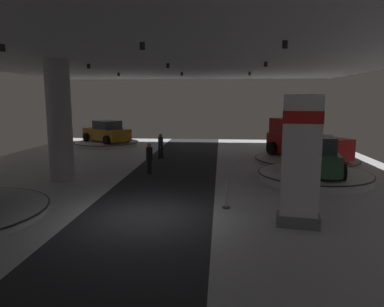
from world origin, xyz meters
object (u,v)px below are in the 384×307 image
(column_left, at_px, (59,121))
(visitor_walking_far, at_px, (149,156))
(display_platform_deep_left, at_px, (107,143))
(display_platform_mid_right, at_px, (314,176))
(display_car_deep_left, at_px, (107,132))
(visitor_walking_near, at_px, (161,144))
(display_car_mid_right, at_px, (315,156))
(pickup_truck_far_right, at_px, (303,142))
(display_platform_far_right, at_px, (306,160))
(brand_sign_pylon, at_px, (301,160))

(column_left, bearing_deg, visitor_walking_far, 22.96)
(display_platform_deep_left, bearing_deg, display_platform_mid_right, -39.81)
(display_platform_mid_right, relative_size, visitor_walking_far, 3.24)
(display_car_deep_left, height_order, visitor_walking_far, display_car_deep_left)
(column_left, xyz_separation_m, display_platform_deep_left, (-1.84, 12.21, -2.58))
(visitor_walking_near, height_order, visitor_walking_far, same)
(display_car_mid_right, bearing_deg, visitor_walking_near, 146.48)
(column_left, bearing_deg, display_car_mid_right, 4.28)
(pickup_truck_far_right, height_order, visitor_walking_near, pickup_truck_far_right)
(display_platform_far_right, bearing_deg, pickup_truck_far_right, 117.55)
(display_platform_deep_left, distance_m, display_platform_mid_right, 17.65)
(column_left, bearing_deg, visitor_walking_near, 60.22)
(display_platform_far_right, bearing_deg, display_car_deep_left, 156.09)
(column_left, xyz_separation_m, pickup_truck_far_right, (12.34, 6.14, -1.58))
(display_platform_mid_right, bearing_deg, display_platform_deep_left, 140.19)
(column_left, bearing_deg, pickup_truck_far_right, 26.44)
(pickup_truck_far_right, height_order, display_car_mid_right, pickup_truck_far_right)
(display_platform_mid_right, bearing_deg, display_car_mid_right, -98.58)
(display_platform_deep_left, bearing_deg, visitor_walking_far, -61.97)
(brand_sign_pylon, xyz_separation_m, visitor_walking_near, (-6.12, 11.53, -1.12))
(display_platform_mid_right, distance_m, visitor_walking_far, 7.98)
(column_left, xyz_separation_m, display_car_mid_right, (11.72, 0.88, -1.61))
(pickup_truck_far_right, relative_size, display_platform_mid_right, 1.10)
(pickup_truck_far_right, bearing_deg, display_platform_mid_right, -96.71)
(brand_sign_pylon, bearing_deg, display_platform_far_right, 75.93)
(display_car_deep_left, bearing_deg, brand_sign_pylon, -56.59)
(pickup_truck_far_right, relative_size, visitor_walking_near, 3.57)
(column_left, distance_m, visitor_walking_near, 7.45)
(pickup_truck_far_right, distance_m, display_car_mid_right, 5.30)
(pickup_truck_far_right, bearing_deg, display_platform_deep_left, 156.80)
(display_car_deep_left, relative_size, display_platform_far_right, 0.73)
(display_car_deep_left, bearing_deg, column_left, -81.54)
(column_left, xyz_separation_m, visitor_walking_near, (3.59, 6.26, -1.84))
(brand_sign_pylon, bearing_deg, display_platform_mid_right, 71.87)
(display_car_deep_left, distance_m, visitor_walking_far, 11.98)
(display_car_mid_right, bearing_deg, display_platform_mid_right, 81.42)
(display_car_deep_left, height_order, pickup_truck_far_right, pickup_truck_far_right)
(brand_sign_pylon, distance_m, display_platform_mid_right, 6.75)
(display_platform_far_right, xyz_separation_m, display_car_mid_right, (-0.77, -4.97, 1.01))
(display_platform_mid_right, relative_size, display_car_mid_right, 1.17)
(display_car_mid_right, distance_m, visitor_walking_far, 7.95)
(pickup_truck_far_right, distance_m, visitor_walking_near, 8.76)
(display_platform_deep_left, relative_size, display_car_mid_right, 1.14)
(column_left, distance_m, display_platform_mid_right, 12.03)
(brand_sign_pylon, height_order, display_platform_far_right, brand_sign_pylon)
(column_left, distance_m, display_platform_deep_left, 12.62)
(column_left, xyz_separation_m, display_platform_far_right, (12.49, 5.85, -2.62))
(display_car_mid_right, bearing_deg, display_platform_deep_left, 140.10)
(display_platform_deep_left, relative_size, display_platform_mid_right, 0.98)
(display_platform_far_right, bearing_deg, column_left, -154.89)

